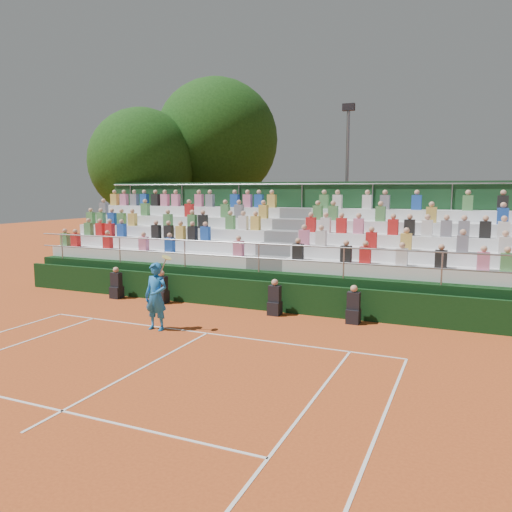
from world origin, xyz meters
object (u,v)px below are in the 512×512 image
at_px(tennis_player, 156,296).
at_px(floodlight_mast, 347,175).
at_px(tree_west, 142,162).
at_px(tree_east, 217,141).

relative_size(tennis_player, floodlight_mast, 0.27).
xyz_separation_m(tree_west, tree_east, (2.72, 3.70, 1.39)).
xyz_separation_m(tree_west, floodlight_mast, (11.10, 1.81, -0.76)).
bearing_deg(floodlight_mast, tree_west, -170.74).
xyz_separation_m(tree_east, floodlight_mast, (8.39, -1.89, -2.15)).
height_order(tennis_player, tree_west, tree_west).
relative_size(tree_west, floodlight_mast, 1.03).
relative_size(tree_east, floodlight_mast, 1.28).
distance_m(tennis_player, tree_west, 15.11).
bearing_deg(tree_east, tennis_player, -68.41).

